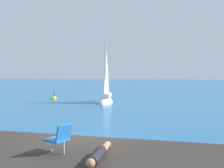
# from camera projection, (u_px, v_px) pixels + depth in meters

# --- Properties ---
(ground_plane) EXTENTS (160.00, 160.00, 0.00)m
(ground_plane) POSITION_uv_depth(u_px,v_px,m) (81.00, 153.00, 8.64)
(ground_plane) COLOR #236093
(boulder_seaward) EXTENTS (0.89, 0.92, 0.51)m
(boulder_seaward) POSITION_uv_depth(u_px,v_px,m) (209.00, 165.00, 7.59)
(boulder_seaward) COLOR #282922
(boulder_seaward) RESTS_ON ground
(boulder_inland) EXTENTS (0.89, 0.94, 0.52)m
(boulder_inland) POSITION_uv_depth(u_px,v_px,m) (191.00, 159.00, 8.04)
(boulder_inland) COLOR #2E2A21
(boulder_inland) RESTS_ON ground
(sailboat_near) EXTENTS (1.20, 3.23, 5.93)m
(sailboat_near) POSITION_uv_depth(u_px,v_px,m) (106.00, 99.00, 22.18)
(sailboat_near) COLOR white
(sailboat_near) RESTS_ON ground
(person_sunbather) EXTENTS (0.32, 1.76, 0.25)m
(person_sunbather) POSITION_uv_depth(u_px,v_px,m) (99.00, 154.00, 6.13)
(person_sunbather) COLOR black
(person_sunbather) RESTS_ON shore_ledge
(beach_chair) EXTENTS (0.75, 0.70, 0.80)m
(beach_chair) POSITION_uv_depth(u_px,v_px,m) (60.00, 137.00, 6.52)
(beach_chair) COLOR blue
(beach_chair) RESTS_ON shore_ledge
(marker_buoy) EXTENTS (0.56, 0.56, 1.13)m
(marker_buoy) POSITION_uv_depth(u_px,v_px,m) (54.00, 99.00, 25.59)
(marker_buoy) COLOR yellow
(marker_buoy) RESTS_ON ground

